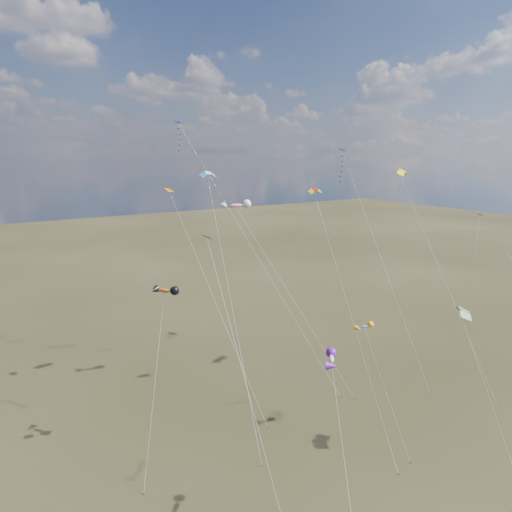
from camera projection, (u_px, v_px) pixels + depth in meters
ground at (353, 483)px, 44.12m from camera, size 400.00×400.00×0.00m
diamond_black_high at (346, 178)px, 71.57m from camera, size 2.72×22.14×31.77m
diamond_navy_tall at (191, 156)px, 68.65m from camera, size 10.65×27.93×35.79m
diamond_black_mid at (231, 325)px, 41.71m from camera, size 2.12×18.50×23.20m
diamond_navy_right at (482, 243)px, 66.84m from camera, size 9.03×16.00×22.46m
diamond_orange_center at (195, 251)px, 57.03m from camera, size 5.14×17.42×26.65m
parafoil_yellow at (403, 171)px, 62.45m from camera, size 4.28×16.74×29.38m
parafoil_blue_white at (208, 174)px, 60.34m from camera, size 6.28×22.30×29.08m
parafoil_striped at (464, 311)px, 46.14m from camera, size 4.32×11.75×16.28m
parafoil_tricolor at (316, 193)px, 57.80m from camera, size 5.42×20.51×26.98m
novelty_orange_black at (164, 291)px, 47.77m from camera, size 6.91×8.98×17.62m
novelty_white_purple at (332, 360)px, 37.06m from camera, size 5.62×10.90×15.26m
novelty_redwhite_stripe at (236, 206)px, 60.60m from camera, size 11.35×15.07×24.94m
novelty_blue_yellow at (365, 327)px, 50.83m from camera, size 2.03×8.35×12.63m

